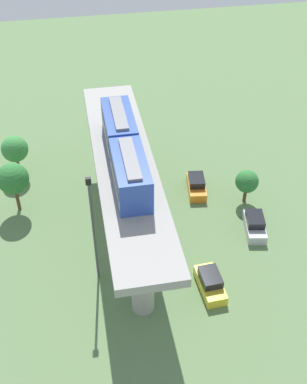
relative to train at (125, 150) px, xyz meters
name	(u,v)px	position (x,y,z in m)	size (l,w,h in m)	color
ground_plane	(128,233)	(0.00, 0.42, -10.27)	(120.00, 120.00, 0.00)	#5B7A4C
viaduct	(126,182)	(0.00, 0.42, -3.79)	(5.20, 28.00, 8.73)	#999691
train	(125,150)	(0.00, 0.00, 0.00)	(2.64, 13.55, 3.24)	#2D4CA5
parked_car_silver	(255,225)	(12.39, -1.45, -9.52)	(2.53, 4.46, 1.76)	#B2B5BA
parked_car_yellow	(210,283)	(6.10, -7.78, -9.52)	(2.00, 4.28, 1.76)	yellow
parked_car_orange	(196,185)	(8.26, 5.61, -9.52)	(2.35, 4.40, 1.76)	orange
tree_near_viaduct	(247,182)	(12.85, 2.97, -7.61)	(2.41, 2.41, 3.89)	brown
tree_mid_lot	(13,179)	(-10.62, 5.99, -6.24)	(3.19, 3.19, 5.65)	brown
tree_far_corner	(15,149)	(-10.74, 12.11, -6.83)	(2.94, 2.94, 4.94)	brown
signal_post	(93,227)	(-3.40, -4.69, -4.07)	(0.44, 0.28, 11.33)	#4C4C51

